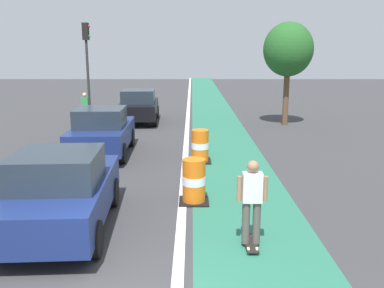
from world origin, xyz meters
The scene contains 11 objects.
bike_lane_strip centered at (2.40, 12.00, 0.00)m, with size 2.50×80.00×0.01m, color #286B51.
lane_divider_stripe centered at (0.90, 12.00, 0.01)m, with size 0.20×80.00×0.01m, color silver.
skateboarder_on_lane centered at (2.24, 2.22, 0.91)m, with size 0.57×0.80×1.69m.
parked_sedan_nearest centered at (-1.53, 2.97, 0.83)m, with size 2.10×4.20×1.70m.
parked_sedan_second centered at (-2.05, 9.39, 0.83)m, with size 2.01×4.15×1.70m.
parked_sedan_third centered at (-1.60, 16.23, 0.83)m, with size 2.05×4.17×1.70m.
traffic_barrel_front centered at (1.18, 4.59, 0.53)m, with size 0.73×0.73×1.09m.
traffic_barrel_mid centered at (1.40, 8.37, 0.53)m, with size 0.73×0.73×1.09m.
traffic_light_corner centered at (-4.59, 18.12, 3.50)m, with size 0.41×0.32×5.10m.
pedestrian_crossing centered at (-4.18, 15.52, 0.86)m, with size 0.34×0.20×1.61m.
street_tree_sidewalk centered at (5.78, 15.52, 3.67)m, with size 2.40×2.40×5.00m.
Camera 1 is at (1.13, -5.09, 3.63)m, focal length 39.01 mm.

